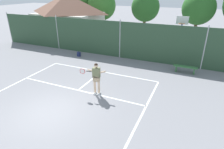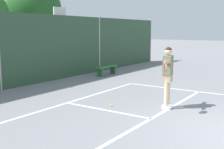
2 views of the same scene
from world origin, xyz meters
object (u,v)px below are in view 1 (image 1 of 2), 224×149
basketball_hoop (181,32)px  courtside_bench (185,68)px  tennis_player (96,76)px  tennis_ball (98,80)px  backpack_navy (79,54)px

basketball_hoop → courtside_bench: size_ratio=2.22×
tennis_player → tennis_ball: (-0.74, 1.53, -1.08)m
basketball_hoop → tennis_ball: bearing=-124.0°
backpack_navy → courtside_bench: size_ratio=0.29×
basketball_hoop → backpack_navy: bearing=-162.4°
tennis_ball → backpack_navy: 5.30m
tennis_player → basketball_hoop: bearing=66.0°
tennis_player → courtside_bench: tennis_player is taller
tennis_player → tennis_ball: size_ratio=28.10×
basketball_hoop → tennis_ball: 7.80m
basketball_hoop → courtside_bench: bearing=-71.2°
tennis_player → backpack_navy: (-4.58, 5.18, -0.92)m
tennis_ball → backpack_navy: backpack_navy is taller
basketball_hoop → tennis_player: bearing=-114.0°
tennis_player → tennis_ball: bearing=115.8°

